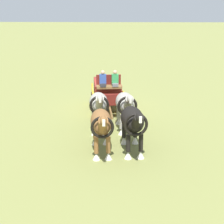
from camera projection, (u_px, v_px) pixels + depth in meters
The scene contains 6 objects.
ground_plane at pixel (107, 109), 19.93m from camera, with size 220.00×220.00×0.00m, color olive.
show_wagon at pixel (107, 90), 19.39m from camera, with size 5.73×2.17×2.64m.
draft_horse_rear_near at pixel (125, 104), 16.08m from camera, with size 3.13×1.16×2.21m.
draft_horse_rear_off at pixel (99, 104), 15.97m from camera, with size 2.98×1.12×2.25m.
draft_horse_lead_near at pixel (133, 121), 13.61m from camera, with size 3.21×1.19×2.25m.
draft_horse_lead_off at pixel (101, 124), 13.52m from camera, with size 3.23×1.14×2.17m.
Camera 1 is at (19.01, 1.00, 5.92)m, focal length 52.99 mm.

